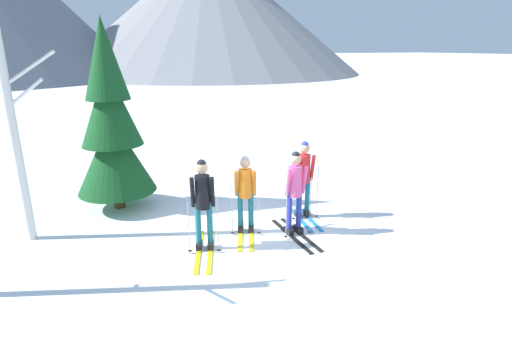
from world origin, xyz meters
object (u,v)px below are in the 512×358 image
Objects in this scene: pine_tree_near at (111,126)px; skier_in_black at (203,200)px; skier_in_pink at (295,190)px; skier_in_orange at (245,192)px; birch_tree_tall at (9,103)px; skier_in_red at (304,176)px.

skier_in_black is at bearing -66.46° from pine_tree_near.
skier_in_pink is at bearing -2.83° from skier_in_black.
skier_in_pink is (0.88, -0.48, 0.08)m from skier_in_orange.
skier_in_black is at bearing -30.69° from birch_tree_tall.
skier_in_black is 1.89m from skier_in_pink.
skier_in_pink is 1.00× the size of skier_in_red.
skier_in_black is 0.33× the size of birch_tree_tall.
pine_tree_near is at bearing 136.43° from skier_in_pink.
skier_in_red is at bearing 8.54° from skier_in_orange.
birch_tree_tall is at bearing -148.83° from pine_tree_near.
skier_in_red is at bearing -31.42° from pine_tree_near.
pine_tree_near is at bearing 148.58° from skier_in_red.
skier_in_orange is at bearing -47.93° from pine_tree_near.
pine_tree_near is at bearing 132.07° from skier_in_orange.
skier_in_red is at bearing 13.83° from skier_in_black.
skier_in_pink is 0.93m from skier_in_red.
skier_in_pink is 5.59m from birch_tree_tall.
skier_in_black is 1.01× the size of skier_in_pink.
skier_in_red is (0.60, 0.71, 0.01)m from skier_in_pink.
birch_tree_tall reaches higher than skier_in_black.
pine_tree_near is 0.82× the size of birch_tree_tall.
skier_in_orange is 0.38× the size of pine_tree_near.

